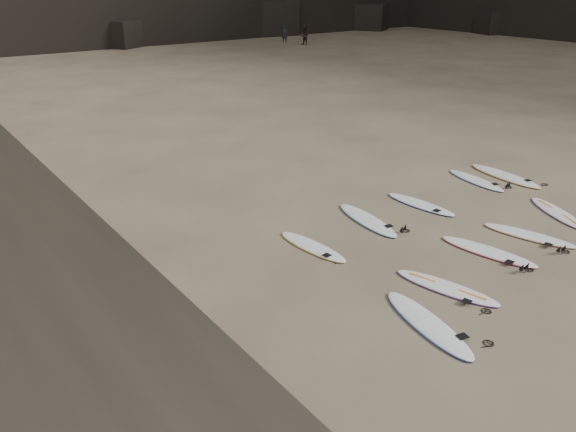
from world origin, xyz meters
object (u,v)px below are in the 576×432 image
surfboard_1 (447,287)px  surfboard_6 (367,220)px  surfboard_9 (505,176)px  person_a (285,34)px  surfboard_7 (420,204)px  surfboard_5 (312,246)px  person_b (305,35)px  surfboard_0 (428,323)px  surfboard_2 (488,251)px  surfboard_4 (557,213)px  surfboard_3 (529,235)px  surfboard_8 (476,180)px

surfboard_1 → surfboard_6: size_ratio=0.93×
surfboard_9 → person_a: person_a is taller
person_a → surfboard_7: bearing=-70.4°
surfboard_9 → surfboard_5: bearing=-171.6°
surfboard_1 → surfboard_5: size_ratio=1.06×
surfboard_1 → surfboard_9: (7.35, 3.54, 0.01)m
person_b → surfboard_1: bearing=-45.6°
surfboard_0 → surfboard_2: (3.55, 1.17, -0.00)m
surfboard_4 → surfboard_0: bearing=-142.3°
surfboard_4 → surfboard_6: bearing=174.9°
surfboard_3 → surfboard_7: (-0.63, 3.09, -0.00)m
surfboard_1 → surfboard_2: size_ratio=0.97×
surfboard_6 → person_a: bearing=65.9°
surfboard_0 → surfboard_5: size_ratio=1.15×
surfboard_9 → person_a: size_ratio=1.74×
surfboard_3 → surfboard_8: (2.41, 3.41, 0.00)m
surfboard_2 → surfboard_4: 3.63m
surfboard_2 → person_a: size_ratio=1.52×
surfboard_2 → person_a: bearing=49.5°
surfboard_7 → surfboard_8: 3.05m
surfboard_5 → person_b: person_b is taller
surfboard_6 → person_b: 40.79m
surfboard_2 → surfboard_4: surfboard_2 is taller
surfboard_3 → person_b: person_b is taller
surfboard_3 → surfboard_6: bearing=114.9°
surfboard_0 → surfboard_6: bearing=71.6°
surfboard_1 → person_a: size_ratio=1.47×
surfboard_0 → surfboard_8: size_ratio=1.09×
surfboard_2 → surfboard_3: 1.63m
person_a → surfboard_6: bearing=-72.8°
surfboard_1 → surfboard_6: 3.80m
surfboard_7 → person_b: 39.71m
surfboard_8 → surfboard_0: bearing=-140.1°
surfboard_3 → person_b: 42.01m
surfboard_6 → surfboard_5: bearing=-161.5°
surfboard_3 → surfboard_8: size_ratio=1.00×
surfboard_2 → surfboard_3: bearing=-12.9°
surfboard_5 → surfboard_9: size_ratio=0.80×
surfboard_3 → surfboard_4: (1.99, 0.36, 0.00)m
surfboard_5 → person_b: (25.95, 33.54, 0.82)m
surfboard_2 → surfboard_6: size_ratio=0.96×
surfboard_4 → surfboard_8: same height
surfboard_1 → surfboard_3: bearing=-7.4°
surfboard_7 → surfboard_6: bearing=172.6°
surfboard_5 → person_b: bearing=47.2°
surfboard_5 → surfboard_1: bearing=-76.6°
surfboard_6 → person_a: 42.80m
surfboard_2 → surfboard_9: 5.99m
surfboard_3 → surfboard_8: 4.17m
surfboard_2 → surfboard_5: size_ratio=1.09×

